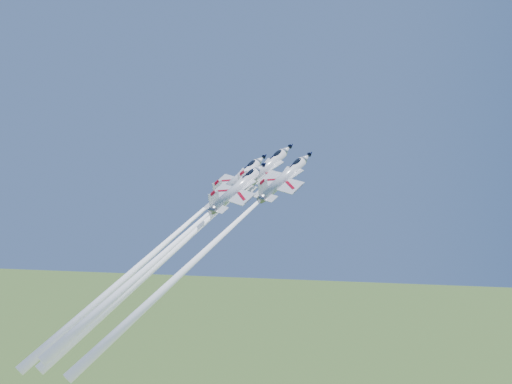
# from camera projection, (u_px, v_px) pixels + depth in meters

# --- Properties ---
(jet_lead) EXTENTS (30.55, 39.39, 43.62)m
(jet_lead) POSITION_uv_depth(u_px,v_px,m) (191.00, 235.00, 106.67)
(jet_lead) COLOR silver
(jet_left) EXTENTS (29.43, 37.97, 42.08)m
(jet_left) POSITION_uv_depth(u_px,v_px,m) (166.00, 242.00, 108.20)
(jet_left) COLOR silver
(jet_right) EXTENTS (28.55, 36.77, 40.65)m
(jet_right) POSITION_uv_depth(u_px,v_px,m) (213.00, 244.00, 100.25)
(jet_right) COLOR silver
(jet_slot) EXTENTS (25.82, 32.92, 36.03)m
(jet_slot) POSITION_uv_depth(u_px,v_px,m) (174.00, 244.00, 101.14)
(jet_slot) COLOR silver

